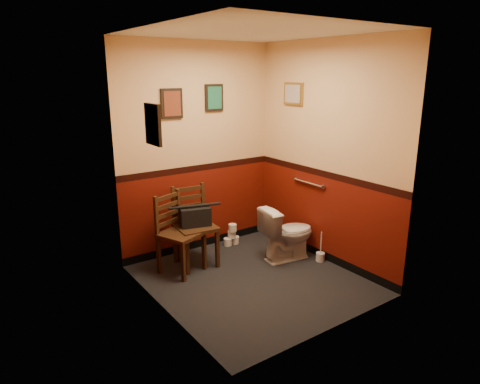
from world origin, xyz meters
TOP-DOWN VIEW (x-y plane):
  - floor at (0.00, 0.00)m, footprint 2.20×2.40m
  - ceiling at (0.00, 0.00)m, footprint 2.20×2.40m
  - wall_back at (0.00, 1.20)m, footprint 2.20×0.00m
  - wall_front at (0.00, -1.20)m, footprint 2.20×0.00m
  - wall_left at (-1.10, 0.00)m, footprint 0.00×2.40m
  - wall_right at (1.10, 0.00)m, footprint 0.00×2.40m
  - grab_bar at (1.07, 0.25)m, footprint 0.05×0.56m
  - framed_print_back_a at (-0.35, 1.18)m, footprint 0.28×0.04m
  - framed_print_back_b at (0.25, 1.18)m, footprint 0.26×0.04m
  - framed_print_left at (-1.08, 0.10)m, footprint 0.04×0.30m
  - framed_print_right at (1.08, 0.60)m, footprint 0.04×0.34m
  - toilet at (0.72, 0.23)m, footprint 0.75×0.48m
  - toilet_brush at (1.02, -0.08)m, footprint 0.11×0.11m
  - chair_left at (-0.57, 0.72)m, footprint 0.58×0.58m
  - chair_right at (-0.31, 0.79)m, footprint 0.50×0.50m
  - handbag at (-0.32, 0.74)m, footprint 0.40×0.27m
  - tp_stack at (0.40, 1.02)m, footprint 0.23×0.14m

SIDE VIEW (x-z plane):
  - floor at x=0.00m, z-range 0.00..0.00m
  - toilet_brush at x=1.02m, z-range -0.13..0.26m
  - tp_stack at x=0.40m, z-range -0.03..0.28m
  - toilet at x=0.72m, z-range 0.00..0.69m
  - chair_left at x=-0.57m, z-range 0.00..0.95m
  - chair_right at x=-0.31m, z-range 0.00..0.98m
  - handbag at x=-0.32m, z-range 0.50..0.76m
  - grab_bar at x=1.07m, z-range 0.92..0.98m
  - wall_back at x=0.00m, z-range 0.00..2.70m
  - wall_front at x=0.00m, z-range 0.00..2.70m
  - wall_left at x=-1.10m, z-range 0.00..2.70m
  - wall_right at x=1.10m, z-range 0.00..2.70m
  - framed_print_left at x=-1.08m, z-range 1.66..2.04m
  - framed_print_back_a at x=-0.35m, z-range 1.77..2.13m
  - framed_print_back_b at x=0.25m, z-range 1.83..2.17m
  - framed_print_right at x=1.08m, z-range 1.91..2.19m
  - ceiling at x=0.00m, z-range 2.70..2.70m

